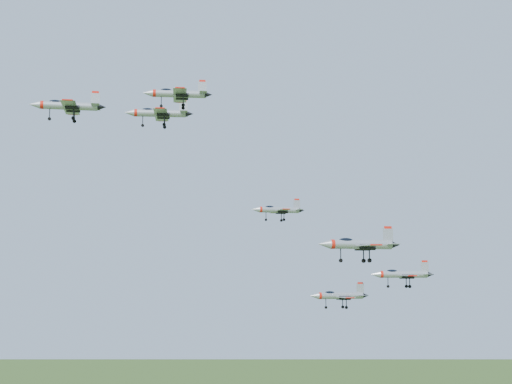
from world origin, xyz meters
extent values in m
cylinder|color=#9BA1A7|center=(-24.09, 10.23, 146.75)|extent=(10.29, 1.91, 1.48)
cone|color=#9BA1A7|center=(-30.23, 10.49, 146.75)|extent=(2.11, 1.56, 1.48)
cone|color=black|center=(-18.18, 9.99, 146.75)|extent=(1.64, 1.32, 1.26)
ellipsoid|color=black|center=(-26.59, 10.34, 147.30)|extent=(2.55, 1.17, 0.94)
cube|color=#9BA1A7|center=(-23.99, 7.04, 146.46)|extent=(2.82, 5.11, 0.16)
cube|color=#9BA1A7|center=(-23.73, 13.41, 146.46)|extent=(2.82, 5.11, 0.16)
cube|color=#9BA1A7|center=(-19.43, 10.04, 148.28)|extent=(1.71, 0.21, 2.39)
cube|color=red|center=(-19.43, 10.04, 149.53)|extent=(1.26, 0.21, 0.40)
cylinder|color=#9BA1A7|center=(-8.04, 2.19, 144.29)|extent=(9.11, 2.34, 1.30)
cone|color=#9BA1A7|center=(-13.42, 2.82, 144.29)|extent=(1.94, 1.50, 1.30)
cone|color=black|center=(-2.86, 1.59, 144.29)|extent=(1.52, 1.26, 1.11)
ellipsoid|color=black|center=(-10.23, 2.45, 144.79)|extent=(2.30, 1.19, 0.83)
cube|color=#9BA1A7|center=(-8.16, -0.62, 144.04)|extent=(2.80, 4.65, 0.14)
cube|color=#9BA1A7|center=(-7.51, 4.96, 144.04)|extent=(2.80, 4.65, 0.14)
cube|color=#9BA1A7|center=(-3.95, 1.72, 145.65)|extent=(1.51, 0.29, 2.11)
cube|color=red|center=(-3.95, 1.72, 146.75)|extent=(1.11, 0.27, 0.35)
cylinder|color=#9BA1A7|center=(-6.31, -13.65, 143.86)|extent=(8.10, 1.95, 1.16)
cone|color=#9BA1A7|center=(-11.10, -13.17, 143.86)|extent=(1.71, 1.31, 1.16)
cone|color=black|center=(-1.69, -14.11, 143.86)|extent=(1.34, 1.10, 0.99)
ellipsoid|color=black|center=(-8.26, -13.45, 144.30)|extent=(2.03, 1.03, 0.74)
cube|color=#9BA1A7|center=(-6.38, -16.15, 143.64)|extent=(2.43, 4.11, 0.12)
cube|color=#9BA1A7|center=(-5.88, -11.18, 143.64)|extent=(2.43, 4.11, 0.12)
cube|color=#9BA1A7|center=(-2.67, -14.01, 145.06)|extent=(1.34, 0.24, 1.87)
cube|color=red|center=(-2.67, -14.01, 146.04)|extent=(0.99, 0.22, 0.31)
cylinder|color=#9BA1A7|center=(14.99, 7.93, 128.08)|extent=(7.68, 1.27, 1.11)
cone|color=#9BA1A7|center=(10.40, 7.83, 128.08)|extent=(1.55, 1.14, 1.11)
cone|color=black|center=(19.41, 8.02, 128.08)|extent=(1.21, 0.97, 0.94)
ellipsoid|color=black|center=(13.12, 7.89, 128.50)|extent=(1.89, 0.84, 0.70)
cube|color=#9BA1A7|center=(15.21, 5.55, 127.87)|extent=(2.04, 3.78, 0.12)
cube|color=#9BA1A7|center=(15.11, 10.31, 127.87)|extent=(2.04, 3.78, 0.12)
cube|color=#9BA1A7|center=(18.47, 8.00, 129.23)|extent=(1.28, 0.13, 1.79)
cube|color=red|center=(18.47, 8.00, 130.17)|extent=(0.94, 0.14, 0.30)
cylinder|color=#9BA1A7|center=(23.09, -13.89, 120.69)|extent=(10.31, 1.67, 1.49)
cone|color=#9BA1A7|center=(16.92, -14.00, 120.69)|extent=(2.08, 1.52, 1.49)
cone|color=black|center=(29.04, -13.79, 120.69)|extent=(1.62, 1.29, 1.26)
ellipsoid|color=black|center=(20.58, -13.94, 121.25)|extent=(2.53, 1.11, 0.94)
cube|color=#9BA1A7|center=(23.38, -17.09, 120.41)|extent=(2.72, 5.08, 0.16)
cube|color=#9BA1A7|center=(23.27, -10.69, 120.41)|extent=(2.72, 5.08, 0.16)
cube|color=#9BA1A7|center=(27.78, -13.81, 122.24)|extent=(1.72, 0.17, 2.40)
cube|color=red|center=(27.78, -13.81, 123.49)|extent=(1.26, 0.18, 0.40)
cylinder|color=#9BA1A7|center=(22.85, -4.09, 112.33)|extent=(7.91, 1.15, 1.14)
cone|color=#9BA1A7|center=(18.11, -4.09, 112.33)|extent=(1.58, 1.14, 1.14)
cone|color=black|center=(27.42, -4.08, 112.33)|extent=(1.23, 0.97, 0.97)
ellipsoid|color=black|center=(20.92, -4.09, 112.76)|extent=(1.93, 0.82, 0.73)
cube|color=#9BA1A7|center=(23.03, -6.55, 112.11)|extent=(2.03, 3.87, 0.12)
cube|color=#9BA1A7|center=(23.02, -1.62, 112.11)|extent=(2.03, 3.87, 0.12)
cube|color=#9BA1A7|center=(26.45, -4.08, 113.52)|extent=(1.32, 0.11, 1.85)
cube|color=red|center=(26.45, -4.08, 114.48)|extent=(0.97, 0.12, 0.31)
cylinder|color=#9BA1A7|center=(38.00, 3.88, 116.01)|extent=(9.11, 2.47, 1.30)
cone|color=#9BA1A7|center=(32.63, 4.58, 116.01)|extent=(1.96, 1.53, 1.30)
cone|color=black|center=(43.16, 3.20, 116.01)|extent=(1.53, 1.28, 1.11)
ellipsoid|color=black|center=(35.81, 4.17, 116.50)|extent=(2.31, 1.22, 0.83)
cube|color=#9BA1A7|center=(37.83, 1.07, 115.76)|extent=(2.86, 4.67, 0.14)
cube|color=#9BA1A7|center=(38.56, 6.63, 115.76)|extent=(2.86, 4.67, 0.14)
cube|color=#9BA1A7|center=(42.07, 3.34, 117.36)|extent=(1.51, 0.31, 2.10)
cube|color=red|center=(42.07, 3.34, 118.46)|extent=(1.11, 0.28, 0.35)
camera|label=1|loc=(-16.78, -122.01, 115.61)|focal=50.00mm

